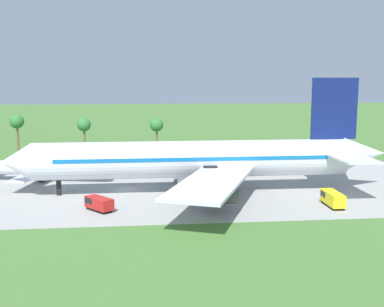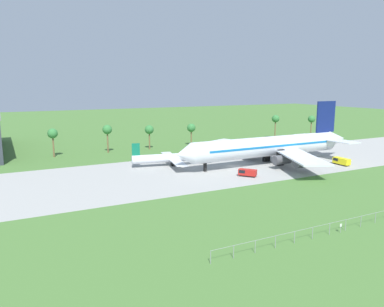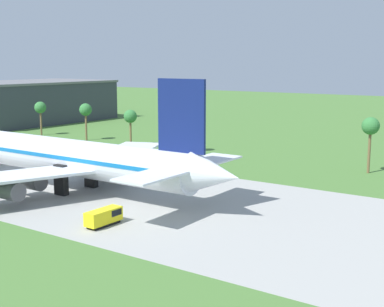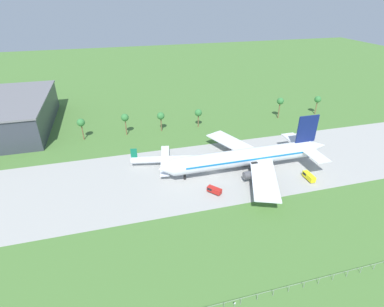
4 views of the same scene
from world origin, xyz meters
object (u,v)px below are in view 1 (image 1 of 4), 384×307
(jet_airliner, at_px, (202,159))
(regional_aircraft, at_px, (42,168))
(baggage_tug, at_px, (332,198))
(catering_van, at_px, (98,203))

(jet_airliner, height_order, regional_aircraft, jet_airliner)
(jet_airliner, bearing_deg, baggage_tug, -31.92)
(regional_aircraft, bearing_deg, jet_airliner, -21.86)
(baggage_tug, height_order, catering_van, baggage_tug)
(jet_airliner, relative_size, baggage_tug, 11.84)
(jet_airliner, bearing_deg, regional_aircraft, 158.14)
(baggage_tug, bearing_deg, jet_airliner, 148.08)
(jet_airliner, bearing_deg, catering_van, -148.05)
(regional_aircraft, distance_m, baggage_tug, 54.97)
(regional_aircraft, distance_m, catering_van, 26.30)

